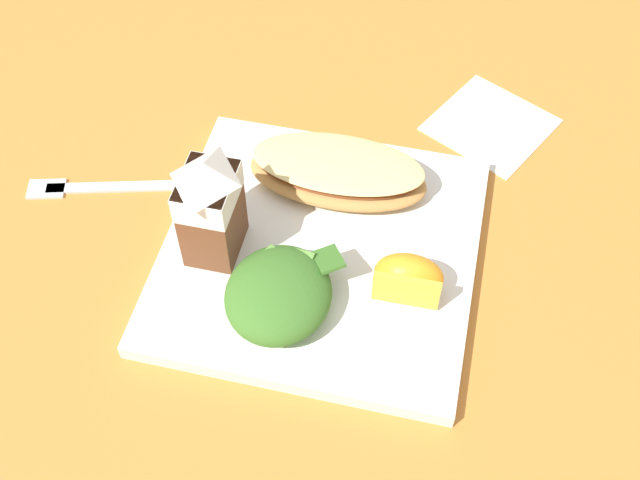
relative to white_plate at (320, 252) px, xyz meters
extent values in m
plane|color=#C67A33|center=(0.00, 0.00, -0.01)|extent=(3.00, 3.00, 0.00)
cube|color=white|center=(0.00, 0.00, 0.00)|extent=(0.28, 0.28, 0.02)
ellipsoid|color=tan|center=(0.07, 0.00, 0.02)|extent=(0.08, 0.17, 0.03)
ellipsoid|color=brown|center=(0.07, 0.00, 0.03)|extent=(0.07, 0.16, 0.01)
ellipsoid|color=#EAD184|center=(0.07, 0.00, 0.04)|extent=(0.08, 0.16, 0.01)
ellipsoid|color=#3D7028|center=(-0.07, 0.02, 0.03)|extent=(0.10, 0.09, 0.04)
cube|color=#3D7028|center=(-0.09, 0.02, 0.03)|extent=(0.04, 0.04, 0.02)
cube|color=#3D7028|center=(-0.03, -0.02, 0.04)|extent=(0.04, 0.03, 0.01)
cube|color=#5B8E3D|center=(-0.04, 0.01, 0.03)|extent=(0.03, 0.04, 0.01)
cube|color=#5B8E3D|center=(-0.05, 0.03, 0.04)|extent=(0.04, 0.03, 0.01)
cube|color=brown|center=(-0.02, 0.09, 0.05)|extent=(0.06, 0.04, 0.09)
cube|color=white|center=(-0.02, 0.09, 0.08)|extent=(0.06, 0.04, 0.03)
pyramid|color=white|center=(-0.02, 0.09, 0.11)|extent=(0.06, 0.04, 0.02)
ellipsoid|color=orange|center=(-0.03, -0.08, 0.03)|extent=(0.04, 0.06, 0.04)
cube|color=gold|center=(-0.04, -0.08, 0.03)|extent=(0.01, 0.06, 0.03)
cube|color=white|center=(0.21, -0.14, -0.01)|extent=(0.15, 0.15, 0.00)
cube|color=silver|center=(0.04, 0.20, -0.01)|extent=(0.06, 0.17, 0.01)
cube|color=silver|center=(0.02, 0.28, -0.01)|extent=(0.03, 0.04, 0.01)
camera|label=1|loc=(-0.42, -0.10, 0.59)|focal=44.68mm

